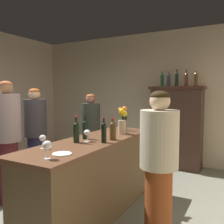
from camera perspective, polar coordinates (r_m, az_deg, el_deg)
name	(u,v)px	position (r m, az deg, el deg)	size (l,w,h in m)	color
floor	(43,212)	(3.53, -15.88, -21.73)	(7.86, 7.86, 0.00)	#696A5B
wall_back	(136,97)	(5.78, 5.65, 3.47)	(5.13, 0.12, 2.89)	#BCAC90
bar_counter	(94,178)	(3.14, -4.33, -15.19)	(0.67, 2.24, 0.98)	brown
display_cabinet	(177,126)	(5.19, 14.93, -3.12)	(1.08, 0.47, 1.68)	#3A261E
wine_bottle_syrah	(104,132)	(2.79, -1.93, -4.62)	(0.06, 0.06, 0.30)	black
wine_bottle_rose	(76,131)	(2.83, -8.39, -4.50)	(0.07, 0.07, 0.31)	black
wine_bottle_malbec	(85,128)	(3.04, -6.33, -3.86)	(0.07, 0.07, 0.30)	black
wine_bottle_chardonnay	(113,130)	(2.96, 0.19, -4.21)	(0.08, 0.08, 0.27)	#463315
wine_bottle_merlot	(124,121)	(3.71, 2.92, -2.15)	(0.07, 0.07, 0.33)	black
wine_glass_front	(43,138)	(2.60, -15.99, -6.00)	(0.07, 0.07, 0.14)	white
wine_glass_mid	(87,133)	(2.88, -5.87, -4.90)	(0.08, 0.08, 0.14)	white
wine_glass_rear	(122,126)	(3.55, 2.35, -3.29)	(0.08, 0.08, 0.12)	white
wine_glass_spare	(47,146)	(2.19, -14.97, -7.62)	(0.08, 0.08, 0.16)	white
flower_arrangement	(122,121)	(3.38, 2.46, -2.18)	(0.13, 0.15, 0.38)	tan
cheese_plate	(62,154)	(2.34, -11.68, -9.62)	(0.18, 0.18, 0.01)	white
display_bottle_left	(162,79)	(5.24, 11.66, 7.50)	(0.07, 0.07, 0.34)	#13381B
display_bottle_midleft	(169,80)	(5.20, 13.14, 7.44)	(0.07, 0.07, 0.32)	#212F3E
display_bottle_center	(177,79)	(5.16, 14.96, 7.54)	(0.08, 0.08, 0.34)	black
display_bottle_midright	(186,79)	(5.12, 17.03, 7.44)	(0.08, 0.08, 0.33)	#402A1D
display_bottle_right	(196,79)	(5.09, 19.09, 7.40)	(0.08, 0.08, 0.33)	#413116
patron_in_navy	(91,132)	(4.51, -4.97, -4.61)	(0.34, 0.34, 1.53)	maroon
patron_redhead	(35,132)	(4.32, -17.53, -4.56)	(0.38, 0.38, 1.63)	#26244A
patron_in_grey	(8,137)	(3.69, -23.33, -5.44)	(0.37, 0.37, 1.72)	maroon
bartender	(159,161)	(2.59, 10.96, -11.20)	(0.39, 0.39, 1.58)	brown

